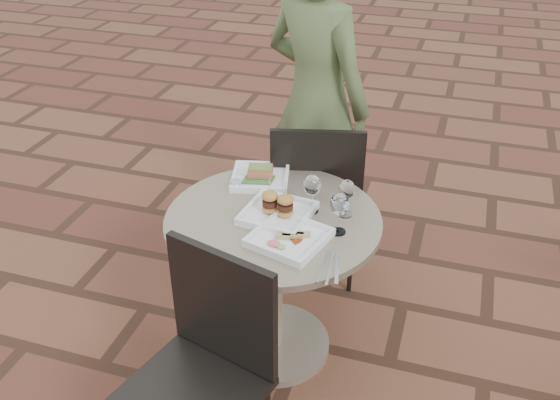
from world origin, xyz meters
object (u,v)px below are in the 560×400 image
(cafe_table, at_px, (273,265))
(plate_tuna, at_px, (289,237))
(plate_sliders, at_px, (278,210))
(chair_near, at_px, (206,357))
(chair_far, at_px, (316,191))
(plate_salmon, at_px, (260,176))
(diner, at_px, (316,101))

(cafe_table, xyz_separation_m, plate_tuna, (0.11, -0.14, 0.26))
(plate_sliders, bearing_deg, chair_near, -94.38)
(chair_far, relative_size, plate_salmon, 3.03)
(chair_far, xyz_separation_m, plate_salmon, (-0.20, -0.28, 0.20))
(chair_near, distance_m, plate_tuna, 0.56)
(chair_near, relative_size, plate_tuna, 2.83)
(plate_tuna, bearing_deg, cafe_table, 128.56)
(cafe_table, xyz_separation_m, chair_far, (0.04, 0.55, 0.07))
(plate_sliders, bearing_deg, cafe_table, -141.00)
(cafe_table, relative_size, chair_far, 0.97)
(chair_far, bearing_deg, chair_near, 72.00)
(plate_sliders, bearing_deg, chair_far, 87.05)
(diner, height_order, plate_sliders, diner)
(chair_near, bearing_deg, plate_tuna, 89.67)
(chair_near, distance_m, diner, 1.59)
(chair_far, height_order, diner, diner)
(chair_far, distance_m, plate_tuna, 0.72)
(chair_far, bearing_deg, plate_sliders, 72.78)
(plate_salmon, distance_m, plate_sliders, 0.31)
(chair_far, height_order, plate_sliders, chair_far)
(chair_far, height_order, chair_near, same)
(cafe_table, distance_m, chair_far, 0.56)
(diner, xyz_separation_m, plate_tuna, (0.17, -1.05, -0.13))
(plate_tuna, bearing_deg, chair_near, -106.05)
(diner, bearing_deg, chair_near, 115.42)
(chair_near, relative_size, plate_sliders, 3.15)
(cafe_table, height_order, plate_tuna, plate_tuna)
(chair_far, xyz_separation_m, plate_tuna, (0.07, -0.69, 0.20))
(plate_salmon, xyz_separation_m, plate_tuna, (0.26, -0.42, -0.00))
(chair_far, relative_size, chair_near, 1.00)
(diner, relative_size, plate_tuna, 5.32)
(plate_salmon, bearing_deg, cafe_table, -61.38)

